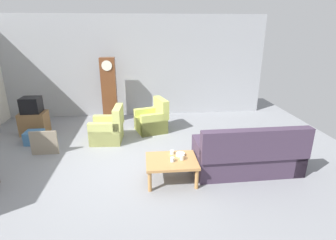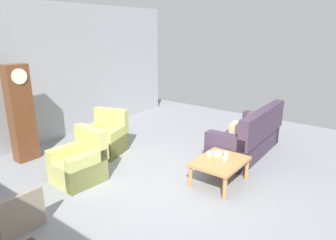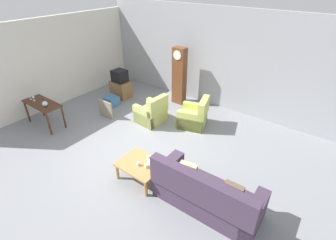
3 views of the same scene
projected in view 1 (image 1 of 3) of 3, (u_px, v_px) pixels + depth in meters
ground_plane at (136, 164)px, 5.73m from camera, size 10.40×10.40×0.00m
garage_door_wall at (136, 67)px, 8.60m from camera, size 8.40×0.16×3.20m
couch_floral at (248, 156)px, 5.29m from camera, size 2.12×0.92×1.04m
armchair_olive_near at (109, 130)px, 6.79m from camera, size 0.83×0.81×0.92m
armchair_olive_far at (152, 121)px, 7.48m from camera, size 0.98×0.96×0.92m
coffee_table_wood at (172, 163)px, 4.99m from camera, size 0.96×0.76×0.44m
grandfather_clock at (109, 90)px, 8.10m from camera, size 0.44×0.30×1.96m
tv_stand_cabinet at (34, 123)px, 7.29m from camera, size 0.68×0.52×0.61m
tv_crt at (31, 105)px, 7.12m from camera, size 0.48×0.44×0.42m
framed_picture_leaning at (44, 143)px, 6.08m from camera, size 0.60×0.05×0.57m
storage_box_blue at (35, 137)px, 6.71m from camera, size 0.43×0.40×0.32m
cup_white_porcelain at (172, 152)px, 5.19m from camera, size 0.08×0.08×0.07m
cup_blue_rimmed at (172, 159)px, 4.89m from camera, size 0.07×0.07×0.09m
cup_cream_tall at (182, 157)px, 4.96m from camera, size 0.09×0.09×0.09m
bowl_white_stacked at (180, 154)px, 5.13m from camera, size 0.17×0.17×0.05m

